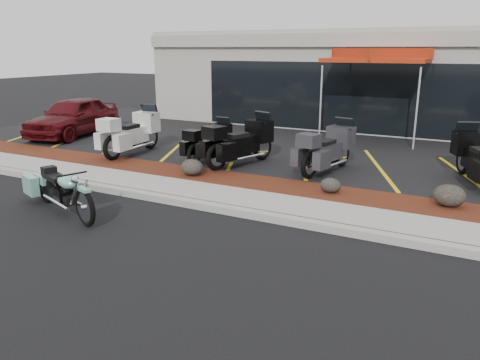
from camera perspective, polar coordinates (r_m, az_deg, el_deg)
The scene contains 18 objects.
ground at distance 9.02m, azimuth -4.71°, elevation -5.67°, with size 90.00×90.00×0.00m, color black.
curb at distance 9.72m, azimuth -1.91°, elevation -3.56°, with size 24.00×0.25×0.15m, color gray.
sidewalk at distance 10.30m, azimuth -0.00°, elevation -2.42°, with size 24.00×1.20×0.15m, color gray.
mulch_bed at distance 11.33m, azimuth 2.79°, elevation -0.72°, with size 24.00×1.20×0.16m, color #3D130D.
upper_lot at distance 16.26m, azimuth 10.80°, elevation 4.06°, with size 26.00×9.60×0.15m, color black.
dealership_building at distance 22.06m, azimuth 15.92°, elevation 11.82°, with size 18.00×8.16×4.00m.
boulder_left at distance 11.99m, azimuth -5.88°, elevation 1.57°, with size 0.59×0.49×0.42m, color black.
boulder_mid at distance 10.69m, azimuth 10.99°, elevation -0.64°, with size 0.47×0.39×0.33m, color black.
boulder_right at distance 10.48m, azimuth 24.16°, elevation -1.74°, with size 0.64×0.54×0.46m, color black.
hero_cruiser at distance 9.30m, azimuth -18.41°, elevation -2.55°, with size 2.81×0.71×0.99m, color #7ABEA8, non-canonical shape.
touring_white at distance 15.36m, azimuth -10.95°, elevation 6.42°, with size 2.50×0.95×1.45m, color silver, non-canonical shape.
touring_black_front at distance 14.19m, azimuth -2.07°, elevation 5.37°, with size 2.02×0.77×1.17m, color black, non-canonical shape.
touring_black_mid at distance 13.56m, azimuth 2.76°, elevation 5.40°, with size 2.44×0.93×1.42m, color black, non-canonical shape.
touring_grey at distance 13.10m, azimuth 12.42°, elevation 4.54°, with size 2.32×0.89×1.35m, color #333338, non-canonical shape.
touring_black_rear at distance 13.23m, azimuth 25.72°, elevation 3.51°, with size 2.37×0.90×1.38m, color black, non-canonical shape.
parked_car at distance 18.57m, azimuth -19.67°, elevation 7.32°, with size 1.68×4.17×1.42m, color #490A0F.
traffic_cone at distance 15.32m, azimuth 9.19°, elevation 4.68°, with size 0.33×0.33×0.50m, color #ED4007.
popup_canopy at distance 17.63m, azimuth 16.71°, elevation 14.20°, with size 3.80×3.80×3.15m.
Camera 1 is at (4.51, -7.09, 3.28)m, focal length 35.00 mm.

